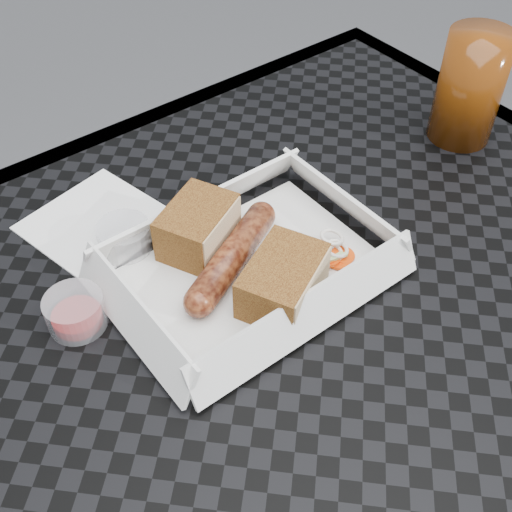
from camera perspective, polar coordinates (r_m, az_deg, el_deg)
The scene contains 10 objects.
patio_table at distance 0.60m, azimuth 7.12°, elevation -12.27°, with size 0.80×0.80×0.74m.
food_tray at distance 0.59m, azimuth -0.60°, elevation -1.35°, with size 0.22×0.15×0.00m, color white.
bratwurst at distance 0.58m, azimuth -2.13°, elevation -0.01°, with size 0.14×0.08×0.03m.
bread_near at distance 0.59m, azimuth -5.21°, elevation 2.57°, with size 0.07×0.05×0.05m, color brown.
bread_far at distance 0.55m, azimuth 2.38°, elevation -2.18°, with size 0.08×0.05×0.04m, color brown.
veg_garnish at distance 0.60m, azimuth 6.72°, elevation 0.28°, with size 0.03×0.03×0.00m.
napkin at distance 0.65m, azimuth -13.93°, elevation 2.87°, with size 0.12×0.12×0.00m, color white.
condiment_cup_sauce at distance 0.56m, azimuth -15.76°, elevation -4.80°, with size 0.05×0.05×0.03m, color maroon.
condiment_cup_empty at distance 0.61m, azimuth -11.60°, elevation 1.55°, with size 0.05×0.05×0.03m, color silver.
drink_glass at distance 0.75m, azimuth 18.49°, elevation 14.02°, with size 0.07×0.07×0.12m, color #582607.
Camera 1 is at (-0.25, -0.20, 1.18)m, focal length 45.00 mm.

